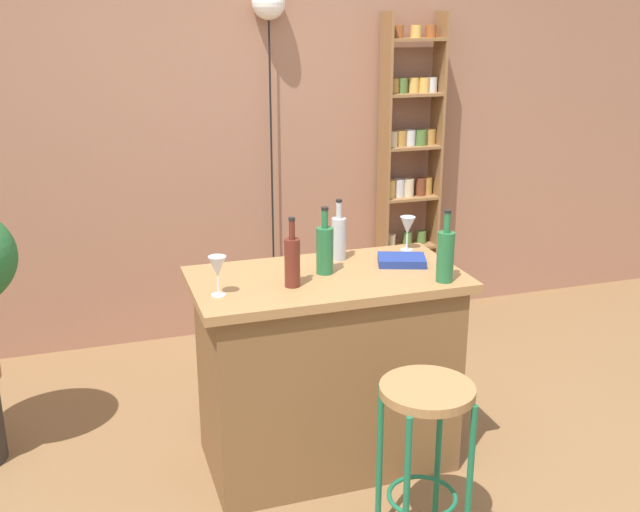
% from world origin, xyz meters
% --- Properties ---
extents(ground, '(12.00, 12.00, 0.00)m').
position_xyz_m(ground, '(0.00, 0.00, 0.00)').
color(ground, brown).
extents(back_wall, '(6.40, 0.10, 2.80)m').
position_xyz_m(back_wall, '(0.00, 1.95, 1.40)').
color(back_wall, '#9E6B51').
rests_on(back_wall, ground).
extents(kitchen_counter, '(1.17, 0.63, 0.90)m').
position_xyz_m(kitchen_counter, '(0.00, 0.30, 0.46)').
color(kitchen_counter, brown).
rests_on(kitchen_counter, ground).
extents(bar_stool, '(0.35, 0.35, 0.69)m').
position_xyz_m(bar_stool, '(0.16, -0.39, 0.52)').
color(bar_stool, '#196642').
rests_on(bar_stool, ground).
extents(spice_shelf, '(0.38, 0.18, 1.99)m').
position_xyz_m(spice_shelf, '(1.06, 1.79, 1.02)').
color(spice_shelf, olive).
rests_on(spice_shelf, ground).
extents(bottle_olive_oil, '(0.07, 0.07, 0.29)m').
position_xyz_m(bottle_olive_oil, '(-0.00, 0.33, 1.02)').
color(bottle_olive_oil, '#236638').
rests_on(bottle_olive_oil, kitchen_counter).
extents(bottle_wine_red, '(0.07, 0.07, 0.28)m').
position_xyz_m(bottle_wine_red, '(0.12, 0.49, 1.01)').
color(bottle_wine_red, '#B2B2B7').
rests_on(bottle_wine_red, kitchen_counter).
extents(bottle_spirits_clear, '(0.07, 0.07, 0.29)m').
position_xyz_m(bottle_spirits_clear, '(-0.18, 0.22, 1.01)').
color(bottle_spirits_clear, '#5B2319').
rests_on(bottle_spirits_clear, kitchen_counter).
extents(bottle_vinegar, '(0.07, 0.07, 0.31)m').
position_xyz_m(bottle_vinegar, '(0.45, 0.08, 1.02)').
color(bottle_vinegar, '#236638').
rests_on(bottle_vinegar, kitchen_counter).
extents(wine_glass_left, '(0.07, 0.07, 0.16)m').
position_xyz_m(wine_glass_left, '(-0.49, 0.20, 1.02)').
color(wine_glass_left, silver).
rests_on(wine_glass_left, kitchen_counter).
extents(wine_glass_center, '(0.07, 0.07, 0.16)m').
position_xyz_m(wine_glass_center, '(0.47, 0.52, 1.02)').
color(wine_glass_center, silver).
rests_on(wine_glass_center, kitchen_counter).
extents(cookbook, '(0.25, 0.21, 0.03)m').
position_xyz_m(cookbook, '(0.37, 0.34, 0.92)').
color(cookbook, navy).
rests_on(cookbook, kitchen_counter).
extents(pendant_globe_light, '(0.20, 0.20, 2.13)m').
position_xyz_m(pendant_globe_light, '(0.16, 1.84, 1.99)').
color(pendant_globe_light, black).
rests_on(pendant_globe_light, ground).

